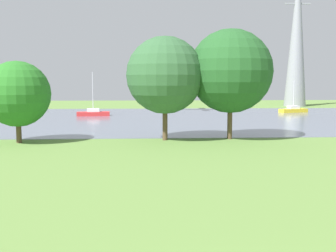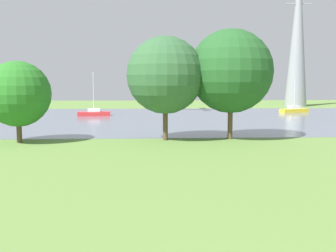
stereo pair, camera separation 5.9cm
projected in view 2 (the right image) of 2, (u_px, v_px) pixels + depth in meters
The scene contains 8 objects.
ground_plane at pixel (190, 154), 29.97m from camera, with size 160.00×160.00×0.00m, color olive.
water_surface at pixel (170, 118), 57.77m from camera, with size 140.00×40.00×0.02m, color slate.
sailboat_red at pixel (94, 113), 61.72m from camera, with size 4.94×2.03×6.50m.
sailboat_yellow at pixel (294, 110), 68.28m from camera, with size 5.03×2.96×5.22m.
tree_west_far at pixel (18, 94), 34.80m from camera, with size 5.53×5.53×6.91m.
tree_west_near at pixel (165, 75), 36.19m from camera, with size 6.78×6.78×9.12m.
tree_east_near at pixel (231, 71), 36.87m from camera, with size 7.47×7.47×9.83m.
electricity_pylon at pixel (298, 33), 83.36m from camera, with size 6.40×4.40×29.39m.
Camera 2 is at (-3.06, -7.46, 5.28)m, focal length 44.39 mm.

